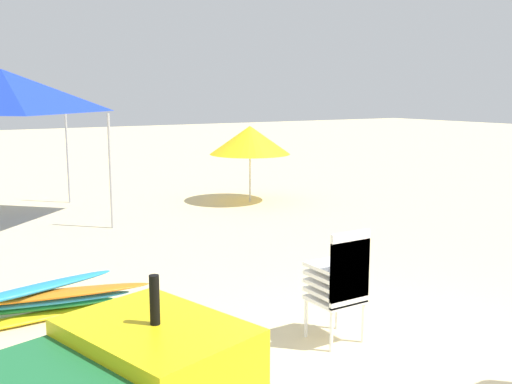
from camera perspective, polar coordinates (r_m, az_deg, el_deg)
The scene contains 5 objects.
ground at distance 5.88m, azimuth 13.69°, elevation -16.33°, with size 80.00×80.00×0.00m, color beige.
stacked_plastic_chairs at distance 6.05m, azimuth 8.32°, elevation -8.25°, with size 0.48×0.48×1.20m.
surfboard_pile at distance 7.21m, azimuth -20.96°, elevation -10.05°, with size 2.48×0.95×0.40m.
popup_canopy at distance 12.39m, azimuth -23.44°, elevation 9.00°, with size 3.15×3.15×3.00m.
beach_umbrella_left at distance 13.74m, azimuth -0.60°, elevation 5.08°, with size 1.89×1.89×1.79m.
Camera 1 is at (-3.84, -3.64, 2.55)m, focal length 41.14 mm.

